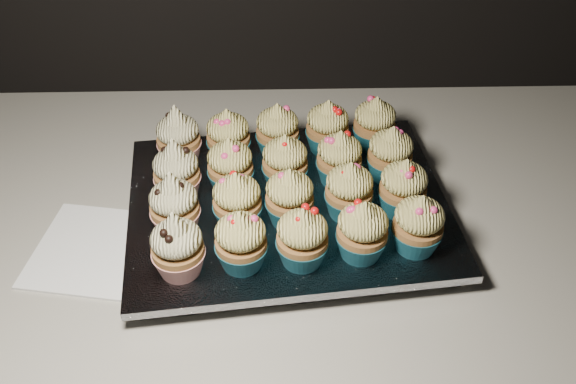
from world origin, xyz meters
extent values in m
cube|color=beige|center=(0.00, 1.70, 0.88)|extent=(2.44, 0.64, 0.04)
cube|color=white|center=(-0.20, 1.61, 0.90)|extent=(0.18, 0.18, 0.00)
cube|color=black|center=(0.05, 1.66, 0.91)|extent=(0.42, 0.34, 0.02)
cube|color=silver|center=(0.05, 1.66, 0.93)|extent=(0.46, 0.38, 0.01)
cone|color=#A21D16|center=(-0.08, 1.54, 0.95)|extent=(0.06, 0.06, 0.03)
ellipsoid|color=beige|center=(-0.08, 1.54, 0.99)|extent=(0.06, 0.06, 0.04)
cone|color=beige|center=(-0.08, 1.54, 1.02)|extent=(0.03, 0.03, 0.03)
cone|color=#16586B|center=(-0.01, 1.55, 0.95)|extent=(0.06, 0.06, 0.03)
ellipsoid|color=#E8D775|center=(-0.01, 1.55, 0.99)|extent=(0.06, 0.06, 0.04)
cone|color=#E8D775|center=(-0.01, 1.55, 1.01)|extent=(0.03, 0.03, 0.02)
cone|color=#16586B|center=(0.07, 1.55, 0.95)|extent=(0.06, 0.06, 0.03)
ellipsoid|color=#E8D775|center=(0.07, 1.55, 0.99)|extent=(0.06, 0.06, 0.04)
cone|color=#E8D775|center=(0.07, 1.55, 1.01)|extent=(0.03, 0.03, 0.02)
cone|color=#16586B|center=(0.14, 1.56, 0.95)|extent=(0.06, 0.06, 0.03)
ellipsoid|color=#E8D775|center=(0.14, 1.56, 0.99)|extent=(0.06, 0.06, 0.04)
cone|color=#E8D775|center=(0.14, 1.56, 1.01)|extent=(0.03, 0.03, 0.02)
cone|color=#16586B|center=(0.21, 1.57, 0.95)|extent=(0.06, 0.06, 0.03)
ellipsoid|color=#E8D775|center=(0.21, 1.57, 0.99)|extent=(0.06, 0.06, 0.04)
cone|color=#E8D775|center=(0.21, 1.57, 1.01)|extent=(0.03, 0.03, 0.02)
cone|color=#A21D16|center=(-0.09, 1.61, 0.95)|extent=(0.06, 0.06, 0.03)
ellipsoid|color=beige|center=(-0.09, 1.61, 0.99)|extent=(0.06, 0.06, 0.04)
cone|color=beige|center=(-0.09, 1.61, 1.02)|extent=(0.03, 0.03, 0.03)
cone|color=#16586B|center=(-0.01, 1.62, 0.95)|extent=(0.06, 0.06, 0.03)
ellipsoid|color=#E8D775|center=(-0.01, 1.62, 0.99)|extent=(0.06, 0.06, 0.04)
cone|color=#E8D775|center=(-0.01, 1.62, 1.01)|extent=(0.03, 0.03, 0.02)
cone|color=#16586B|center=(0.05, 1.62, 0.95)|extent=(0.06, 0.06, 0.03)
ellipsoid|color=#E8D775|center=(0.05, 1.62, 0.99)|extent=(0.06, 0.06, 0.04)
cone|color=#E8D775|center=(0.05, 1.62, 1.01)|extent=(0.03, 0.03, 0.02)
cone|color=#16586B|center=(0.13, 1.64, 0.95)|extent=(0.06, 0.06, 0.03)
ellipsoid|color=#E8D775|center=(0.13, 1.64, 0.99)|extent=(0.06, 0.06, 0.04)
cone|color=#E8D775|center=(0.13, 1.64, 1.01)|extent=(0.03, 0.03, 0.02)
cone|color=#16586B|center=(0.20, 1.64, 0.95)|extent=(0.06, 0.06, 0.03)
ellipsoid|color=#E8D775|center=(0.20, 1.64, 0.99)|extent=(0.06, 0.06, 0.04)
cone|color=#E8D775|center=(0.20, 1.64, 1.01)|extent=(0.03, 0.03, 0.02)
cone|color=#A21D16|center=(-0.09, 1.68, 0.95)|extent=(0.06, 0.06, 0.03)
ellipsoid|color=beige|center=(-0.09, 1.68, 0.99)|extent=(0.06, 0.06, 0.04)
cone|color=beige|center=(-0.09, 1.68, 1.02)|extent=(0.03, 0.03, 0.03)
cone|color=#16586B|center=(-0.02, 1.69, 0.95)|extent=(0.06, 0.06, 0.03)
ellipsoid|color=#E8D775|center=(-0.02, 1.69, 0.99)|extent=(0.06, 0.06, 0.04)
cone|color=#E8D775|center=(-0.02, 1.69, 1.01)|extent=(0.03, 0.03, 0.02)
cone|color=#16586B|center=(0.05, 1.70, 0.95)|extent=(0.06, 0.06, 0.03)
ellipsoid|color=#E8D775|center=(0.05, 1.70, 0.99)|extent=(0.06, 0.06, 0.04)
cone|color=#E8D775|center=(0.05, 1.70, 1.01)|extent=(0.03, 0.03, 0.02)
cone|color=#16586B|center=(0.12, 1.70, 0.95)|extent=(0.06, 0.06, 0.03)
ellipsoid|color=#E8D775|center=(0.12, 1.70, 0.99)|extent=(0.06, 0.06, 0.04)
cone|color=#E8D775|center=(0.12, 1.70, 1.01)|extent=(0.03, 0.03, 0.02)
cone|color=#16586B|center=(0.19, 1.71, 0.95)|extent=(0.06, 0.06, 0.03)
ellipsoid|color=#E8D775|center=(0.19, 1.71, 0.99)|extent=(0.06, 0.06, 0.04)
cone|color=#E8D775|center=(0.19, 1.71, 1.01)|extent=(0.03, 0.03, 0.02)
cone|color=#A21D16|center=(-0.10, 1.75, 0.95)|extent=(0.06, 0.06, 0.03)
ellipsoid|color=beige|center=(-0.10, 1.75, 0.99)|extent=(0.06, 0.06, 0.04)
cone|color=beige|center=(-0.10, 1.75, 1.02)|extent=(0.03, 0.03, 0.03)
cone|color=#16586B|center=(-0.03, 1.76, 0.95)|extent=(0.06, 0.06, 0.03)
ellipsoid|color=#E8D775|center=(-0.03, 1.76, 0.99)|extent=(0.06, 0.06, 0.04)
cone|color=#E8D775|center=(-0.03, 1.76, 1.01)|extent=(0.03, 0.03, 0.02)
cone|color=#16586B|center=(0.04, 1.77, 0.95)|extent=(0.06, 0.06, 0.03)
ellipsoid|color=#E8D775|center=(0.04, 1.77, 0.99)|extent=(0.06, 0.06, 0.04)
cone|color=#E8D775|center=(0.04, 1.77, 1.01)|extent=(0.03, 0.03, 0.02)
cone|color=#16586B|center=(0.11, 1.78, 0.95)|extent=(0.06, 0.06, 0.03)
ellipsoid|color=#E8D775|center=(0.11, 1.78, 0.99)|extent=(0.06, 0.06, 0.04)
cone|color=#E8D775|center=(0.11, 1.78, 1.01)|extent=(0.03, 0.03, 0.02)
cone|color=#16586B|center=(0.18, 1.78, 0.95)|extent=(0.06, 0.06, 0.03)
ellipsoid|color=#E8D775|center=(0.18, 1.78, 0.99)|extent=(0.06, 0.06, 0.04)
cone|color=#E8D775|center=(0.18, 1.78, 1.01)|extent=(0.03, 0.03, 0.02)
camera|label=1|loc=(0.04, 1.01, 1.50)|focal=40.00mm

